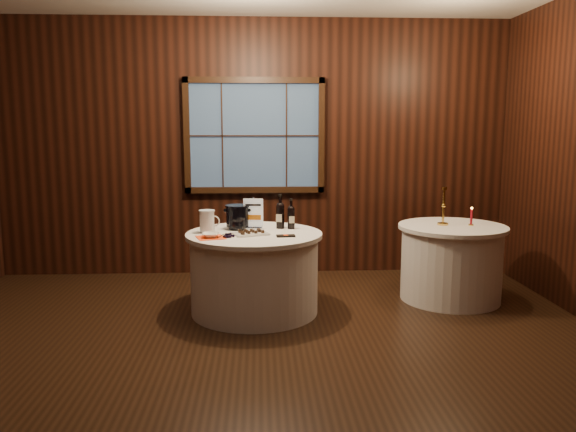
{
  "coord_description": "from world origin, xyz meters",
  "views": [
    {
      "loc": [
        0.05,
        -4.18,
        1.75
      ],
      "look_at": [
        0.31,
        0.9,
        0.94
      ],
      "focal_mm": 35.0,
      "sensor_mm": 36.0,
      "label": 1
    }
  ],
  "objects": [
    {
      "name": "grape_bunch",
      "position": [
        -0.22,
        0.76,
        0.79
      ],
      "size": [
        0.17,
        0.1,
        0.04
      ],
      "rotation": [
        0.0,
        0.0,
        0.35
      ],
      "color": "black",
      "rests_on": "main_table"
    },
    {
      "name": "ice_bucket",
      "position": [
        -0.16,
        1.19,
        0.9
      ],
      "size": [
        0.23,
        0.23,
        0.24
      ],
      "color": "black",
      "rests_on": "main_table"
    },
    {
      "name": "port_bottle_left",
      "position": [
        0.25,
        1.22,
        0.92
      ],
      "size": [
        0.08,
        0.09,
        0.34
      ],
      "rotation": [
        0.0,
        0.0,
        -0.37
      ],
      "color": "black",
      "rests_on": "main_table"
    },
    {
      "name": "chocolate_box",
      "position": [
        0.29,
        0.8,
        0.78
      ],
      "size": [
        0.17,
        0.1,
        0.01
      ],
      "primitive_type": "cube",
      "rotation": [
        0.0,
        0.0,
        0.08
      ],
      "color": "black",
      "rests_on": "main_table"
    },
    {
      "name": "chocolate_plate",
      "position": [
        -0.03,
        0.9,
        0.79
      ],
      "size": [
        0.36,
        0.3,
        0.04
      ],
      "rotation": [
        0.0,
        0.0,
        0.36
      ],
      "color": "silver",
      "rests_on": "main_table"
    },
    {
      "name": "back_wall",
      "position": [
        0.0,
        2.48,
        1.54
      ],
      "size": [
        6.0,
        0.1,
        3.0
      ],
      "color": "black",
      "rests_on": "ground"
    },
    {
      "name": "main_table",
      "position": [
        0.0,
        1.0,
        0.39
      ],
      "size": [
        1.28,
        1.28,
        0.77
      ],
      "color": "white",
      "rests_on": "ground"
    },
    {
      "name": "red_candle",
      "position": [
        2.18,
        1.28,
        0.85
      ],
      "size": [
        0.05,
        0.05,
        0.19
      ],
      "color": "gold",
      "rests_on": "side_table"
    },
    {
      "name": "side_table",
      "position": [
        2.0,
        1.3,
        0.39
      ],
      "size": [
        1.08,
        1.08,
        0.77
      ],
      "color": "white",
      "rests_on": "ground"
    },
    {
      "name": "sign_stand",
      "position": [
        -0.01,
        1.19,
        0.88
      ],
      "size": [
        0.19,
        0.11,
        0.31
      ],
      "rotation": [
        0.0,
        0.0,
        -0.11
      ],
      "color": "#B6B5BD",
      "rests_on": "main_table"
    },
    {
      "name": "glass_pitcher",
      "position": [
        -0.44,
        1.03,
        0.88
      ],
      "size": [
        0.2,
        0.15,
        0.21
      ],
      "rotation": [
        0.0,
        0.0,
        -0.15
      ],
      "color": "silver",
      "rests_on": "main_table"
    },
    {
      "name": "cracker_bowl",
      "position": [
        -0.39,
        0.78,
        0.79
      ],
      "size": [
        0.16,
        0.16,
        0.04
      ],
      "primitive_type": "imported",
      "rotation": [
        0.0,
        0.0,
        0.03
      ],
      "color": "silver",
      "rests_on": "orange_napkin"
    },
    {
      "name": "brass_candlestick",
      "position": [
        1.91,
        1.33,
        0.91
      ],
      "size": [
        0.11,
        0.11,
        0.39
      ],
      "color": "gold",
      "rests_on": "side_table"
    },
    {
      "name": "ground",
      "position": [
        0.0,
        0.0,
        0.0
      ],
      "size": [
        6.0,
        6.0,
        0.0
      ],
      "primitive_type": "plane",
      "color": "black",
      "rests_on": "ground"
    },
    {
      "name": "orange_napkin",
      "position": [
        -0.39,
        0.78,
        0.77
      ],
      "size": [
        0.3,
        0.3,
        0.0
      ],
      "primitive_type": "cube",
      "rotation": [
        0.0,
        0.0,
        0.3
      ],
      "color": "#FF4615",
      "rests_on": "main_table"
    },
    {
      "name": "port_bottle_right",
      "position": [
        0.36,
        1.19,
        0.9
      ],
      "size": [
        0.07,
        0.08,
        0.3
      ],
      "rotation": [
        0.0,
        0.0,
        0.12
      ],
      "color": "black",
      "rests_on": "main_table"
    }
  ]
}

